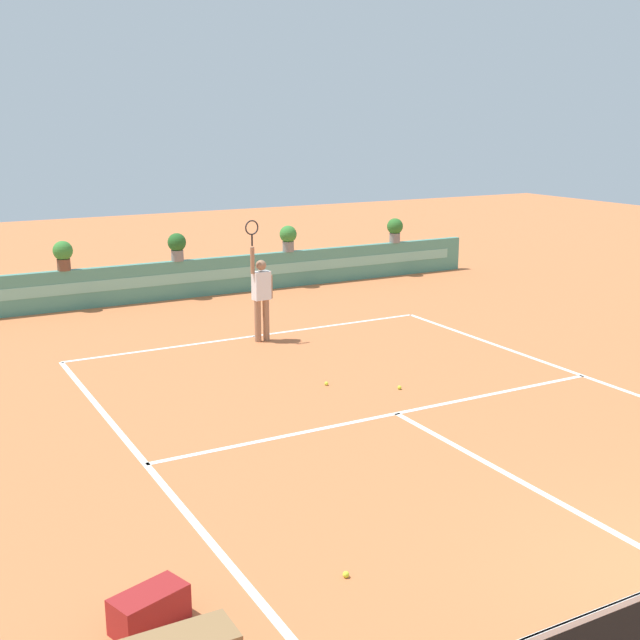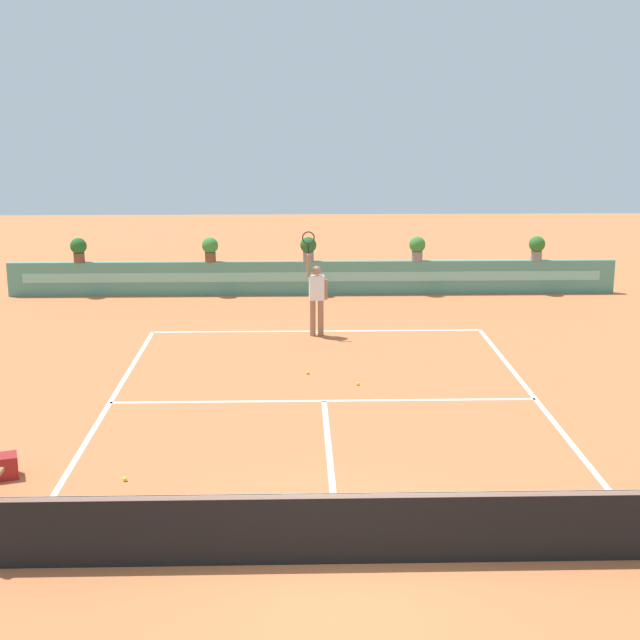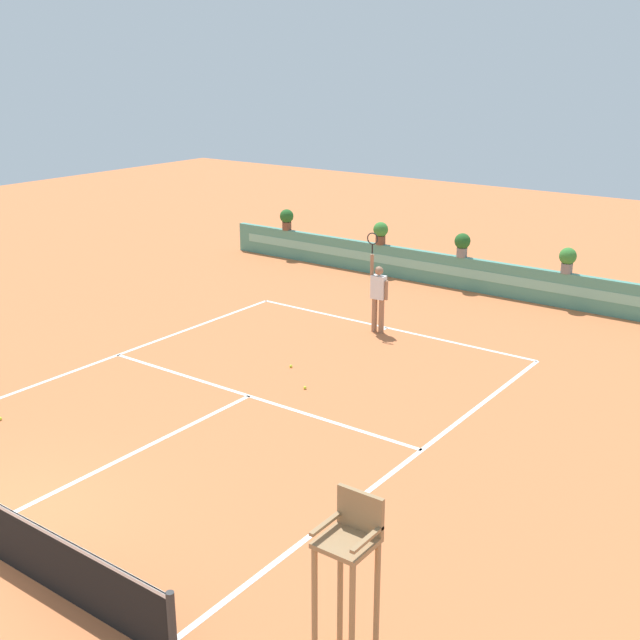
{
  "view_description": "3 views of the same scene",
  "coord_description": "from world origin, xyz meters",
  "views": [
    {
      "loc": [
        -7.0,
        -3.79,
        4.57
      ],
      "look_at": [
        -0.01,
        8.93,
        1.0
      ],
      "focal_mm": 45.79,
      "sensor_mm": 36.0,
      "label": 1
    },
    {
      "loc": [
        -0.54,
        -10.48,
        5.66
      ],
      "look_at": [
        -0.01,
        8.93,
        1.0
      ],
      "focal_mm": 51.69,
      "sensor_mm": 36.0,
      "label": 2
    },
    {
      "loc": [
        10.25,
        -5.13,
        6.74
      ],
      "look_at": [
        -0.01,
        8.93,
        1.0
      ],
      "focal_mm": 44.87,
      "sensor_mm": 36.0,
      "label": 3
    }
  ],
  "objects": [
    {
      "name": "tennis_ball_by_sideline",
      "position": [
        0.72,
        7.38,
        0.03
      ],
      "size": [
        0.07,
        0.07,
        0.07
      ],
      "primitive_type": "sphere",
      "color": "#CCE033",
      "rests_on": "ground"
    },
    {
      "name": "ground_plane",
      "position": [
        0.0,
        6.0,
        0.0
      ],
      "size": [
        60.0,
        60.0,
        0.0
      ],
      "primitive_type": "plane",
      "color": "#C66B3D"
    },
    {
      "name": "potted_plant_right",
      "position": [
        3.08,
        16.39,
        1.41
      ],
      "size": [
        0.48,
        0.48,
        0.72
      ],
      "color": "gray",
      "rests_on": "back_wall_barrier"
    },
    {
      "name": "court_lines",
      "position": [
        0.0,
        6.72,
        0.0
      ],
      "size": [
        8.32,
        11.94,
        0.01
      ],
      "color": "white",
      "rests_on": "ground"
    },
    {
      "name": "potted_plant_left",
      "position": [
        -3.04,
        16.39,
        1.41
      ],
      "size": [
        0.48,
        0.48,
        0.72
      ],
      "color": "brown",
      "rests_on": "back_wall_barrier"
    },
    {
      "name": "back_wall_barrier",
      "position": [
        0.0,
        16.39,
        0.5
      ],
      "size": [
        18.0,
        0.21,
        1.0
      ],
      "color": "#4C8E7A",
      "rests_on": "ground"
    },
    {
      "name": "net",
      "position": [
        0.0,
        0.0,
        0.51
      ],
      "size": [
        8.92,
        0.1,
        1.0
      ],
      "color": "#333333",
      "rests_on": "ground"
    },
    {
      "name": "tennis_player",
      "position": [
        -0.02,
        11.46,
        1.05
      ],
      "size": [
        0.62,
        0.25,
        2.58
      ],
      "color": "#9E7051",
      "rests_on": "ground"
    },
    {
      "name": "potted_plant_far_left",
      "position": [
        -6.88,
        16.39,
        1.41
      ],
      "size": [
        0.48,
        0.48,
        0.72
      ],
      "color": "brown",
      "rests_on": "back_wall_barrier"
    },
    {
      "name": "tennis_ball_mid_court",
      "position": [
        -0.29,
        8.19,
        0.03
      ],
      "size": [
        0.07,
        0.07,
        0.07
      ],
      "primitive_type": "sphere",
      "color": "#CCE033",
      "rests_on": "ground"
    },
    {
      "name": "potted_plant_centre",
      "position": [
        -0.15,
        16.39,
        1.41
      ],
      "size": [
        0.48,
        0.48,
        0.72
      ],
      "color": "gray",
      "rests_on": "back_wall_barrier"
    },
    {
      "name": "potted_plant_far_right",
      "position": [
        6.64,
        16.39,
        1.41
      ],
      "size": [
        0.48,
        0.48,
        0.72
      ],
      "color": "gray",
      "rests_on": "back_wall_barrier"
    },
    {
      "name": "tennis_ball_near_baseline",
      "position": [
        -3.15,
        2.65,
        0.03
      ],
      "size": [
        0.07,
        0.07,
        0.07
      ],
      "primitive_type": "sphere",
      "color": "#CCE033",
      "rests_on": "ground"
    }
  ]
}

